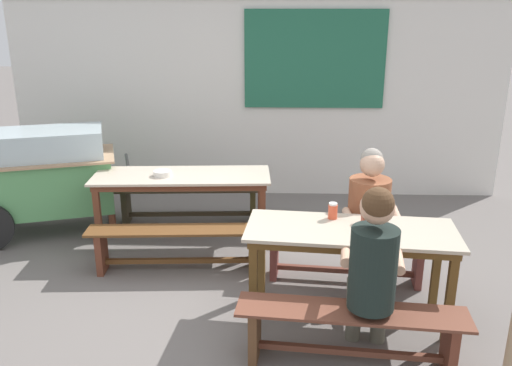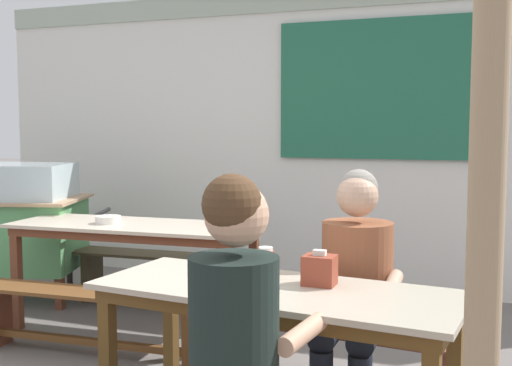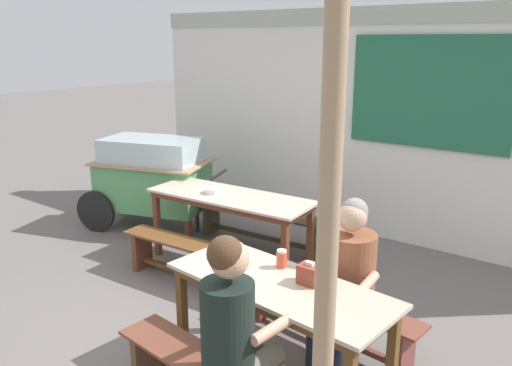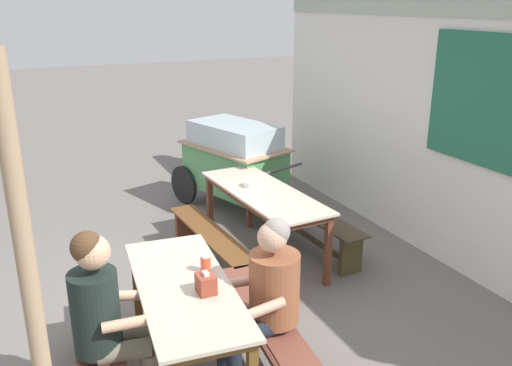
{
  "view_description": "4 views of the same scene",
  "coord_description": "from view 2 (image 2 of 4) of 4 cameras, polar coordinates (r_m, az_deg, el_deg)",
  "views": [
    {
      "loc": [
        0.22,
        -3.78,
        2.31
      ],
      "look_at": [
        0.07,
        0.44,
        0.94
      ],
      "focal_mm": 36.77,
      "sensor_mm": 36.0,
      "label": 1
    },
    {
      "loc": [
        1.68,
        -2.66,
        1.45
      ],
      "look_at": [
        0.31,
        0.97,
        1.11
      ],
      "focal_mm": 44.99,
      "sensor_mm": 36.0,
      "label": 2
    },
    {
      "loc": [
        2.52,
        -2.68,
        2.31
      ],
      "look_at": [
        -0.11,
        0.87,
        1.07
      ],
      "focal_mm": 36.07,
      "sensor_mm": 36.0,
      "label": 3
    },
    {
      "loc": [
        4.02,
        -1.05,
        2.62
      ],
      "look_at": [
        -0.05,
        0.84,
        1.1
      ],
      "focal_mm": 37.97,
      "sensor_mm": 36.0,
      "label": 4
    }
  ],
  "objects": [
    {
      "name": "dining_table_far",
      "position": [
        4.64,
        -10.73,
        -4.55
      ],
      "size": [
        1.81,
        0.74,
        0.76
      ],
      "color": "beige",
      "rests_on": "ground_plane"
    },
    {
      "name": "soup_bowl",
      "position": [
        4.67,
        -13.01,
        -3.19
      ],
      "size": [
        0.18,
        0.18,
        0.05
      ],
      "primitive_type": "cylinder",
      "color": "silver",
      "rests_on": "dining_table_far"
    },
    {
      "name": "bench_far_back",
      "position": [
        5.24,
        -7.55,
        -7.88
      ],
      "size": [
        1.71,
        0.4,
        0.42
      ],
      "color": "#423925",
      "rests_on": "ground_plane"
    },
    {
      "name": "bench_near_back",
      "position": [
        3.47,
        6.0,
        -14.8
      ],
      "size": [
        1.53,
        0.4,
        0.42
      ],
      "color": "brown",
      "rests_on": "ground_plane"
    },
    {
      "name": "condiment_jar",
      "position": [
        3.0,
        0.86,
        -6.96
      ],
      "size": [
        0.07,
        0.07,
        0.13
      ],
      "color": "#E25232",
      "rests_on": "dining_table_near"
    },
    {
      "name": "backdrop_wall",
      "position": [
        5.86,
        4.22,
        4.62
      ],
      "size": [
        6.27,
        0.23,
        2.67
      ],
      "color": "silver",
      "rests_on": "ground_plane"
    },
    {
      "name": "wooden_support_post",
      "position": [
        1.61,
        19.74,
        -3.22
      ],
      "size": [
        0.09,
        0.09,
        2.46
      ],
      "primitive_type": "cylinder",
      "color": "tan",
      "rests_on": "ground_plane"
    },
    {
      "name": "person_right_near_table",
      "position": [
        3.23,
        8.76,
        -8.44
      ],
      "size": [
        0.47,
        0.58,
        1.24
      ],
      "color": "#1C212C",
      "rests_on": "ground_plane"
    },
    {
      "name": "bench_far_front",
      "position": [
        4.22,
        -14.54,
        -11.2
      ],
      "size": [
        1.66,
        0.37,
        0.42
      ],
      "color": "brown",
      "rests_on": "ground_plane"
    },
    {
      "name": "tissue_box",
      "position": [
        2.82,
        5.67,
        -7.69
      ],
      "size": [
        0.14,
        0.11,
        0.15
      ],
      "color": "brown",
      "rests_on": "dining_table_near"
    },
    {
      "name": "person_near_front",
      "position": [
        2.28,
        -1.23,
        -13.19
      ],
      "size": [
        0.46,
        0.53,
        1.3
      ],
      "color": "#686656",
      "rests_on": "ground_plane"
    },
    {
      "name": "dining_table_near",
      "position": [
        2.81,
        1.76,
        -10.9
      ],
      "size": [
        1.64,
        0.77,
        0.76
      ],
      "color": "#BEB19B",
      "rests_on": "ground_plane"
    }
  ]
}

